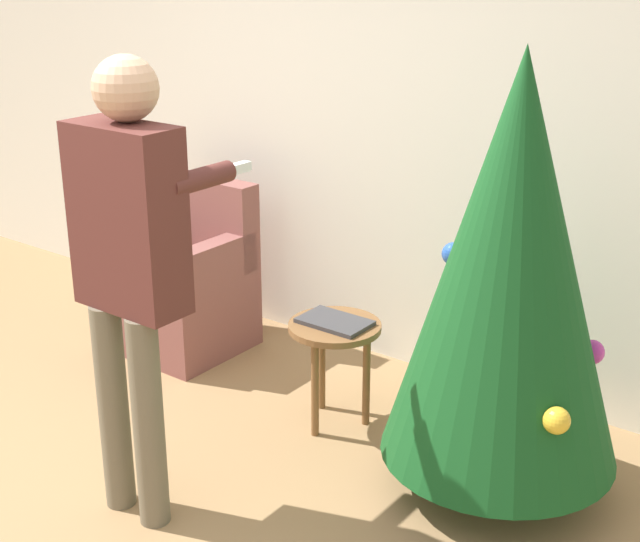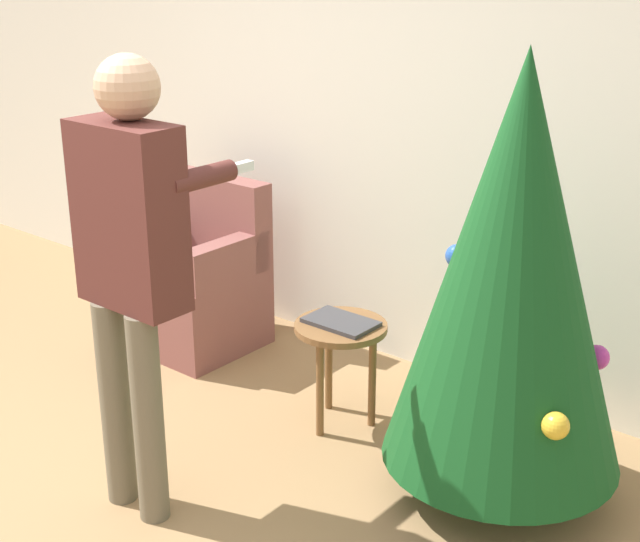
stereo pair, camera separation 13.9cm
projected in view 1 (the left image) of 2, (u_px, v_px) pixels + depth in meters
ground_plane at (23, 538)px, 3.42m from camera, size 14.00×14.00×0.00m
wall_back at (358, 107)px, 4.62m from camera, size 8.00×0.06×2.70m
christmas_tree at (511, 264)px, 3.41m from camera, size 0.96×0.96×1.82m
armchair at (183, 287)px, 4.98m from camera, size 0.70×0.62×0.93m
person_standing at (130, 252)px, 3.25m from camera, size 0.46×0.57×1.79m
side_stool at (335, 339)px, 4.11m from camera, size 0.43×0.43×0.51m
laptop at (335, 322)px, 4.08m from camera, size 0.32×0.21×0.02m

